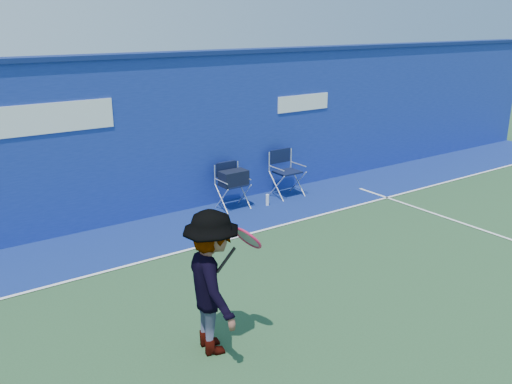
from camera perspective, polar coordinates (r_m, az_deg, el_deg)
ground at (r=6.92m, az=8.16°, el=-14.37°), size 80.00×80.00×0.00m
stadium_wall at (r=10.47m, az=-11.23°, el=5.80°), size 24.00×0.50×3.08m
out_of_bounds_strip at (r=9.96m, az=-8.08°, el=-3.96°), size 24.00×1.80×0.01m
court_lines at (r=7.29m, az=4.89°, el=-12.31°), size 24.00×12.00×0.01m
directors_chair_left at (r=10.87m, az=-2.46°, el=0.25°), size 0.55×0.51×0.92m
directors_chair_right at (r=11.68m, az=3.26°, el=1.06°), size 0.59×0.53×0.99m
water_bottle at (r=11.10m, az=1.21°, el=-0.85°), size 0.07×0.07×0.24m
tennis_player at (r=6.15m, az=-4.60°, el=-9.48°), size 0.98×1.20×1.70m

